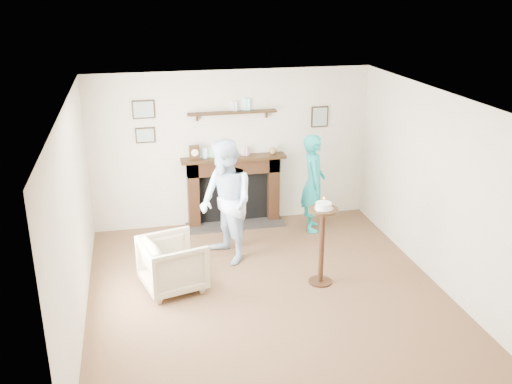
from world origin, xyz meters
TOP-DOWN VIEW (x-y plane):
  - ground at (0.00, 0.00)m, footprint 5.00×5.00m
  - room_shell at (-0.00, 0.69)m, footprint 4.54×5.02m
  - armchair at (-1.16, 0.47)m, footprint 0.93×0.91m
  - man at (-0.34, 1.12)m, footprint 0.92×1.04m
  - woman at (1.18, 1.89)m, footprint 0.50×0.64m
  - pedestal_table at (0.75, 0.18)m, footprint 0.38×0.38m

SIDE VIEW (x-z plane):
  - ground at x=0.00m, z-range 0.00..0.00m
  - armchair at x=-1.16m, z-range -0.35..0.35m
  - man at x=-0.34m, z-range -0.88..0.88m
  - woman at x=1.18m, z-range -0.78..0.78m
  - pedestal_table at x=0.75m, z-range 0.14..1.35m
  - room_shell at x=0.00m, z-range 0.36..2.88m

